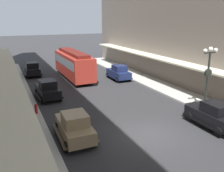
{
  "coord_description": "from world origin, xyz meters",
  "views": [
    {
      "loc": [
        -8.37,
        -12.19,
        7.48
      ],
      "look_at": [
        0.0,
        6.0,
        1.8
      ],
      "focal_mm": 38.84,
      "sensor_mm": 36.0,
      "label": 1
    }
  ],
  "objects_px": {
    "parked_car_4": "(48,89)",
    "parked_car_5": "(33,69)",
    "parked_car_3": "(119,72)",
    "streetcar": "(74,63)",
    "parked_car_1": "(213,114)",
    "fire_hydrant": "(36,109)",
    "pedestrian_3": "(13,72)",
    "pedestrian_1": "(19,95)",
    "parked_car_0": "(74,126)",
    "lamp_post_with_clock": "(208,76)"
  },
  "relations": [
    {
      "from": "parked_car_4",
      "to": "parked_car_5",
      "type": "distance_m",
      "value": 10.36
    },
    {
      "from": "parked_car_5",
      "to": "pedestrian_1",
      "type": "distance_m",
      "value": 11.52
    },
    {
      "from": "fire_hydrant",
      "to": "parked_car_0",
      "type": "bearing_deg",
      "value": -72.08
    },
    {
      "from": "parked_car_1",
      "to": "fire_hydrant",
      "type": "height_order",
      "value": "parked_car_1"
    },
    {
      "from": "parked_car_0",
      "to": "streetcar",
      "type": "relative_size",
      "value": 0.45
    },
    {
      "from": "parked_car_0",
      "to": "pedestrian_1",
      "type": "xyz_separation_m",
      "value": [
        -2.67,
        8.08,
        0.05
      ]
    },
    {
      "from": "lamp_post_with_clock",
      "to": "fire_hydrant",
      "type": "height_order",
      "value": "lamp_post_with_clock"
    },
    {
      "from": "lamp_post_with_clock",
      "to": "fire_hydrant",
      "type": "bearing_deg",
      "value": 159.0
    },
    {
      "from": "pedestrian_3",
      "to": "pedestrian_1",
      "type": "bearing_deg",
      "value": -90.56
    },
    {
      "from": "lamp_post_with_clock",
      "to": "parked_car_4",
      "type": "bearing_deg",
      "value": 141.87
    },
    {
      "from": "lamp_post_with_clock",
      "to": "pedestrian_3",
      "type": "xyz_separation_m",
      "value": [
        -13.66,
        17.92,
        -1.97
      ]
    },
    {
      "from": "parked_car_0",
      "to": "lamp_post_with_clock",
      "type": "height_order",
      "value": "lamp_post_with_clock"
    },
    {
      "from": "streetcar",
      "to": "pedestrian_1",
      "type": "bearing_deg",
      "value": -133.15
    },
    {
      "from": "pedestrian_3",
      "to": "streetcar",
      "type": "bearing_deg",
      "value": -18.93
    },
    {
      "from": "parked_car_5",
      "to": "pedestrian_1",
      "type": "relative_size",
      "value": 2.63
    },
    {
      "from": "fire_hydrant",
      "to": "pedestrian_3",
      "type": "xyz_separation_m",
      "value": [
        -0.91,
        13.03,
        0.45
      ]
    },
    {
      "from": "parked_car_1",
      "to": "streetcar",
      "type": "bearing_deg",
      "value": 105.16
    },
    {
      "from": "parked_car_0",
      "to": "pedestrian_1",
      "type": "height_order",
      "value": "parked_car_0"
    },
    {
      "from": "parked_car_0",
      "to": "parked_car_5",
      "type": "bearing_deg",
      "value": 90.31
    },
    {
      "from": "parked_car_3",
      "to": "parked_car_4",
      "type": "bearing_deg",
      "value": -158.09
    },
    {
      "from": "parked_car_0",
      "to": "parked_car_1",
      "type": "xyz_separation_m",
      "value": [
        9.36,
        -2.25,
        0.0
      ]
    },
    {
      "from": "pedestrian_1",
      "to": "pedestrian_3",
      "type": "distance_m",
      "value": 10.06
    },
    {
      "from": "parked_car_4",
      "to": "pedestrian_3",
      "type": "distance_m",
      "value": 9.53
    },
    {
      "from": "parked_car_5",
      "to": "fire_hydrant",
      "type": "xyz_separation_m",
      "value": [
        -1.55,
        -14.2,
        -0.38
      ]
    },
    {
      "from": "lamp_post_with_clock",
      "to": "pedestrian_3",
      "type": "relative_size",
      "value": 3.09
    },
    {
      "from": "fire_hydrant",
      "to": "pedestrian_3",
      "type": "relative_size",
      "value": 0.49
    },
    {
      "from": "parked_car_5",
      "to": "streetcar",
      "type": "bearing_deg",
      "value": -37.99
    },
    {
      "from": "streetcar",
      "to": "fire_hydrant",
      "type": "height_order",
      "value": "streetcar"
    },
    {
      "from": "parked_car_3",
      "to": "streetcar",
      "type": "xyz_separation_m",
      "value": [
        -4.88,
        2.98,
        0.96
      ]
    },
    {
      "from": "parked_car_4",
      "to": "parked_car_5",
      "type": "relative_size",
      "value": 1.0
    },
    {
      "from": "parked_car_3",
      "to": "parked_car_5",
      "type": "distance_m",
      "value": 11.54
    },
    {
      "from": "pedestrian_1",
      "to": "pedestrian_3",
      "type": "height_order",
      "value": "pedestrian_3"
    },
    {
      "from": "parked_car_3",
      "to": "fire_hydrant",
      "type": "relative_size",
      "value": 5.22
    },
    {
      "from": "lamp_post_with_clock",
      "to": "pedestrian_3",
      "type": "distance_m",
      "value": 22.62
    },
    {
      "from": "parked_car_3",
      "to": "parked_car_4",
      "type": "relative_size",
      "value": 0.99
    },
    {
      "from": "lamp_post_with_clock",
      "to": "pedestrian_1",
      "type": "relative_size",
      "value": 3.15
    },
    {
      "from": "pedestrian_3",
      "to": "parked_car_3",
      "type": "bearing_deg",
      "value": -24.34
    },
    {
      "from": "parked_car_1",
      "to": "parked_car_4",
      "type": "distance_m",
      "value": 14.62
    },
    {
      "from": "fire_hydrant",
      "to": "pedestrian_3",
      "type": "bearing_deg",
      "value": 94.01
    },
    {
      "from": "parked_car_1",
      "to": "streetcar",
      "type": "distance_m",
      "value": 18.64
    },
    {
      "from": "parked_car_4",
      "to": "streetcar",
      "type": "bearing_deg",
      "value": 56.21
    },
    {
      "from": "parked_car_5",
      "to": "lamp_post_with_clock",
      "type": "height_order",
      "value": "lamp_post_with_clock"
    },
    {
      "from": "parked_car_4",
      "to": "pedestrian_1",
      "type": "height_order",
      "value": "parked_car_4"
    },
    {
      "from": "parked_car_3",
      "to": "streetcar",
      "type": "distance_m",
      "value": 5.8
    },
    {
      "from": "lamp_post_with_clock",
      "to": "streetcar",
      "type": "bearing_deg",
      "value": 113.07
    },
    {
      "from": "streetcar",
      "to": "pedestrian_3",
      "type": "bearing_deg",
      "value": 161.07
    },
    {
      "from": "parked_car_1",
      "to": "pedestrian_1",
      "type": "height_order",
      "value": "parked_car_1"
    },
    {
      "from": "parked_car_3",
      "to": "parked_car_5",
      "type": "height_order",
      "value": "same"
    },
    {
      "from": "parked_car_5",
      "to": "streetcar",
      "type": "relative_size",
      "value": 0.45
    },
    {
      "from": "pedestrian_1",
      "to": "pedestrian_3",
      "type": "bearing_deg",
      "value": 89.44
    }
  ]
}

